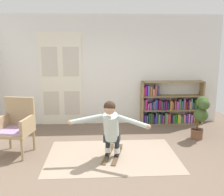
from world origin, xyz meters
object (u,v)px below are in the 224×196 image
bookshelf (169,107)px  potted_plant (201,115)px  wicker_chair (16,125)px  skis_pair (113,154)px  person_skier (111,126)px

bookshelf → potted_plant: size_ratio=1.69×
wicker_chair → skis_pair: wicker_chair is taller
potted_plant → skis_pair: (-2.04, -0.78, -0.56)m
potted_plant → skis_pair: potted_plant is taller
potted_plant → bookshelf: bearing=107.2°
potted_plant → skis_pair: 2.26m
person_skier → skis_pair: bearing=76.0°
bookshelf → wicker_chair: (-3.54, -1.75, 0.10)m
potted_plant → person_skier: size_ratio=0.68×
bookshelf → potted_plant: (0.38, -1.21, 0.10)m
wicker_chair → person_skier: bearing=-12.9°
bookshelf → wicker_chair: 3.96m
bookshelf → skis_pair: (-1.67, -1.99, -0.46)m
wicker_chair → skis_pair: size_ratio=1.19×
bookshelf → person_skier: bookshelf is taller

